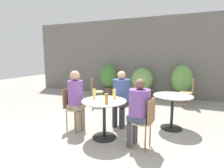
% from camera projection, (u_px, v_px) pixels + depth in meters
% --- Properties ---
extents(ground_plane, '(20.00, 20.00, 0.00)m').
position_uv_depth(ground_plane, '(105.00, 140.00, 3.24)').
color(ground_plane, '#9E998E').
extents(storefront_wall, '(10.00, 0.06, 3.00)m').
position_uv_depth(storefront_wall, '(147.00, 58.00, 6.71)').
color(storefront_wall, slate).
rests_on(storefront_wall, ground_plane).
extents(cafe_table_near, '(0.83, 0.83, 0.73)m').
position_uv_depth(cafe_table_near, '(104.00, 109.00, 3.27)').
color(cafe_table_near, black).
rests_on(cafe_table_near, ground_plane).
extents(cafe_table_far, '(0.81, 0.81, 0.73)m').
position_uv_depth(cafe_table_far, '(172.00, 104.00, 3.70)').
color(cafe_table_far, black).
rests_on(cafe_table_far, ground_plane).
extents(bistro_chair_0, '(0.39, 0.37, 0.87)m').
position_uv_depth(bistro_chair_0, '(146.00, 118.00, 2.86)').
color(bistro_chair_0, tan).
rests_on(bistro_chair_0, ground_plane).
extents(bistro_chair_1, '(0.37, 0.39, 0.87)m').
position_uv_depth(bistro_chair_1, '(124.00, 101.00, 3.97)').
color(bistro_chair_1, tan).
rests_on(bistro_chair_1, ground_plane).
extents(bistro_chair_2, '(0.39, 0.37, 0.87)m').
position_uv_depth(bistro_chair_2, '(71.00, 105.00, 3.68)').
color(bistro_chair_2, tan).
rests_on(bistro_chair_2, ground_plane).
extents(bistro_chair_3, '(0.41, 0.40, 0.87)m').
position_uv_depth(bistro_chair_3, '(95.00, 89.00, 5.43)').
color(bistro_chair_3, tan).
rests_on(bistro_chair_3, ground_plane).
extents(bistro_chair_4, '(0.37, 0.37, 0.87)m').
position_uv_depth(bistro_chair_4, '(190.00, 90.00, 5.27)').
color(bistro_chair_4, tan).
rests_on(bistro_chair_4, ground_plane).
extents(seated_person_0, '(0.39, 0.35, 1.18)m').
position_uv_depth(seated_person_0, '(138.00, 107.00, 2.91)').
color(seated_person_0, '#42475B').
rests_on(seated_person_0, ground_plane).
extents(seated_person_1, '(0.38, 0.41, 1.23)m').
position_uv_depth(seated_person_1, '(121.00, 94.00, 3.82)').
color(seated_person_1, '#2D2D33').
rests_on(seated_person_1, ground_plane).
extents(seated_person_2, '(0.34, 0.31, 1.26)m').
position_uv_depth(seated_person_2, '(76.00, 95.00, 3.58)').
color(seated_person_2, gray).
rests_on(seated_person_2, ground_plane).
extents(beer_glass_0, '(0.07, 0.07, 0.18)m').
position_uv_depth(beer_glass_0, '(106.00, 99.00, 3.00)').
color(beer_glass_0, '#B28433').
rests_on(beer_glass_0, cafe_table_near).
extents(beer_glass_1, '(0.07, 0.07, 0.19)m').
position_uv_depth(beer_glass_1, '(114.00, 94.00, 3.37)').
color(beer_glass_1, '#DBC65B').
rests_on(beer_glass_1, cafe_table_near).
extents(beer_glass_2, '(0.06, 0.06, 0.19)m').
position_uv_depth(beer_glass_2, '(94.00, 94.00, 3.36)').
color(beer_glass_2, '#DBC65B').
rests_on(beer_glass_2, cafe_table_near).
extents(potted_plant_0, '(0.66, 0.66, 1.24)m').
position_uv_depth(potted_plant_0, '(108.00, 78.00, 6.84)').
color(potted_plant_0, brown).
rests_on(potted_plant_0, ground_plane).
extents(potted_plant_1, '(0.81, 0.81, 1.13)m').
position_uv_depth(potted_plant_1, '(142.00, 80.00, 6.44)').
color(potted_plant_1, '#93664C').
rests_on(potted_plant_1, ground_plane).
extents(potted_plant_2, '(0.69, 0.69, 1.26)m').
position_uv_depth(potted_plant_2, '(182.00, 81.00, 5.95)').
color(potted_plant_2, slate).
rests_on(potted_plant_2, ground_plane).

